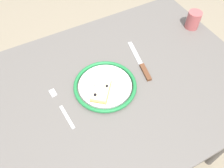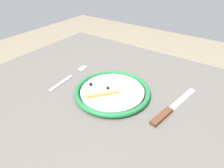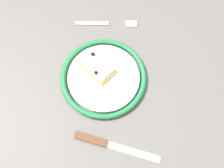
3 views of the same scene
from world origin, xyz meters
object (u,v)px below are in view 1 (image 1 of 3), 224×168
Objects in this scene: fork at (62,108)px; knife at (143,67)px; pizza_slice_near at (101,91)px; dining_table at (116,97)px; plate at (105,85)px; cup at (193,20)px.

knife is at bearing 4.08° from fork.
dining_table is at bearing 11.51° from pizza_slice_near.
pizza_slice_near reaches higher than plate.
plate reaches higher than fork.
cup is at bearing 15.33° from dining_table.
dining_table is 0.18m from knife.
plate is at bearing 3.16° from fork.
fork is (-0.38, -0.03, -0.00)m from knife.
cup is at bearing 10.69° from fork.
pizza_slice_near is at bearing -169.51° from knife.
dining_table is at bearing -164.67° from cup.
pizza_slice_near is 0.22m from knife.
fork is (-0.16, 0.01, -0.02)m from pizza_slice_near.
cup is at bearing 13.23° from plate.
plate is 2.97× the size of cup.
pizza_slice_near reaches higher than fork.
knife is (0.22, 0.04, -0.02)m from pizza_slice_near.
fork is at bearing -175.92° from knife.
dining_table is 0.26m from fork.
fork is 2.34× the size of cup.
cup reaches higher than dining_table.
plate is at bearing 170.84° from dining_table.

